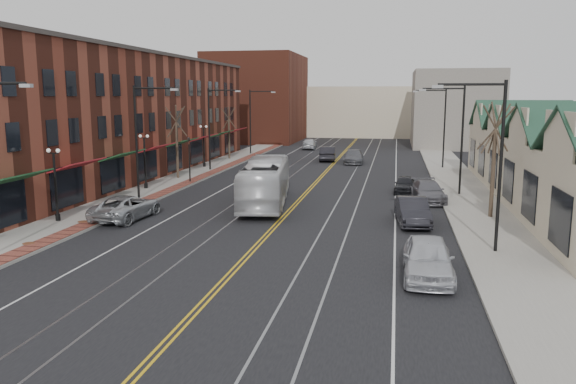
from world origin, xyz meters
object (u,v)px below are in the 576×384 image
at_px(transit_bus, 265,183).
at_px(parked_car_c, 428,191).
at_px(parked_car_d, 405,184).
at_px(parked_suv, 126,207).
at_px(parked_car_b, 412,211).
at_px(parked_car_a, 428,258).

xyz_separation_m(transit_bus, parked_car_c, (11.05, 3.48, -0.85)).
distance_m(parked_car_c, parked_car_d, 3.74).
bearing_deg(transit_bus, parked_suv, 30.98).
relative_size(parked_car_b, parked_car_c, 0.95).
bearing_deg(parked_car_c, parked_car_d, 107.39).
distance_m(parked_car_a, parked_car_c, 17.47).
bearing_deg(parked_car_b, parked_car_a, -94.08).
relative_size(transit_bus, parked_car_b, 2.38).
relative_size(parked_car_c, parked_car_d, 1.29).
height_order(transit_bus, parked_suv, transit_bus).
relative_size(transit_bus, parked_car_a, 2.27).
distance_m(transit_bus, parked_car_d, 11.77).
distance_m(transit_bus, parked_car_b, 10.61).
bearing_deg(parked_car_c, parked_suv, -159.96).
xyz_separation_m(parked_suv, parked_car_c, (18.35, 9.38, -0.02)).
xyz_separation_m(transit_bus, parked_car_a, (10.13, -13.96, -0.73)).
relative_size(parked_suv, parked_car_c, 1.07).
relative_size(parked_suv, parked_car_b, 1.13).
relative_size(parked_car_b, parked_car_d, 1.22).
distance_m(parked_car_b, parked_car_c, 7.66).
bearing_deg(transit_bus, parked_car_a, 118.00).
bearing_deg(parked_car_b, transit_bus, 151.19).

